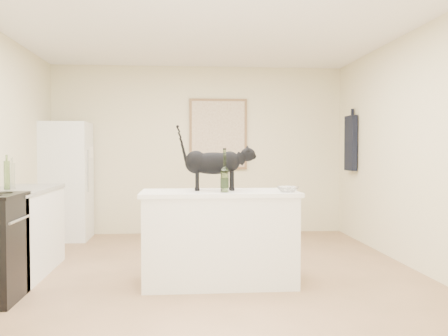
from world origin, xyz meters
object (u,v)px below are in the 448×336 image
fridge (66,181)px  black_cat (213,166)px  wine_bottle (225,173)px  glass_bowl (288,189)px

fridge → black_cat: bearing=-51.1°
fridge → wine_bottle: (2.09, -2.70, 0.23)m
wine_bottle → glass_bowl: bearing=-3.9°
fridge → glass_bowl: bearing=-45.6°
fridge → glass_bowl: (2.68, -2.74, 0.08)m
fridge → wine_bottle: size_ratio=4.71×
fridge → glass_bowl: 3.83m
fridge → black_cat: size_ratio=2.51×
wine_bottle → glass_bowl: (0.59, -0.04, -0.15)m
glass_bowl → black_cat: bearing=159.0°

